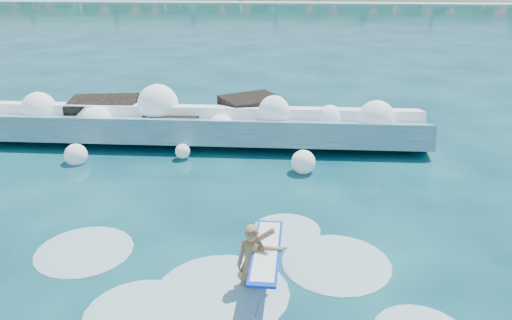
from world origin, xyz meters
name	(u,v)px	position (x,y,z in m)	size (l,w,h in m)	color
ground	(189,235)	(0.00, 0.00, 0.00)	(200.00, 200.00, 0.00)	#07283D
wet_band	(275,2)	(0.00, 67.00, 0.04)	(140.00, 5.00, 0.08)	silver
breaking_wave	(185,126)	(-1.42, 6.73, 0.52)	(17.21, 2.72, 1.48)	teal
rock_cluster	(171,118)	(-2.19, 7.83, 0.47)	(8.44, 3.53, 1.48)	black
surfer_with_board	(255,261)	(1.75, -1.95, 0.63)	(0.92, 2.89, 1.72)	#976F46
wave_spray	(183,116)	(-1.45, 6.58, 0.95)	(15.22, 4.37, 2.04)	white
surf_foam	(230,279)	(1.20, -1.68, 0.00)	(9.05, 5.28, 0.14)	silver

